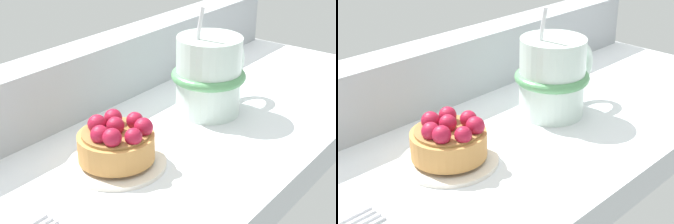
{
  "view_description": "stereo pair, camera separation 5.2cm",
  "coord_description": "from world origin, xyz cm",
  "views": [
    {
      "loc": [
        -37.57,
        -32.43,
        27.45
      ],
      "look_at": [
        3.73,
        -0.19,
        3.04
      ],
      "focal_mm": 54.9,
      "sensor_mm": 36.0,
      "label": 1
    },
    {
      "loc": [
        -34.14,
        -36.39,
        27.45
      ],
      "look_at": [
        3.73,
        -0.19,
        3.04
      ],
      "focal_mm": 54.9,
      "sensor_mm": 36.0,
      "label": 2
    }
  ],
  "objects": [
    {
      "name": "ground_plane",
      "position": [
        0.0,
        0.0,
        -1.89
      ],
      "size": [
        87.83,
        31.24,
        3.78
      ],
      "primitive_type": "cube",
      "color": "silver"
    },
    {
      "name": "window_rail_back",
      "position": [
        0.0,
        13.04,
        4.07
      ],
      "size": [
        86.07,
        5.16,
        8.13
      ],
      "primitive_type": "cube",
      "color": "#9EA3A8",
      "rests_on": "ground_plane"
    },
    {
      "name": "dessert_plate",
      "position": [
        -4.6,
        -0.31,
        0.41
      ],
      "size": [
        10.28,
        10.28,
        0.87
      ],
      "color": "silver",
      "rests_on": "ground_plane"
    },
    {
      "name": "coffee_mug",
      "position": [
        12.34,
        -0.06,
        4.9
      ],
      "size": [
        12.84,
        9.23,
        13.78
      ],
      "color": "silver",
      "rests_on": "ground_plane"
    },
    {
      "name": "raspberry_tart",
      "position": [
        -4.61,
        -0.33,
        2.81
      ],
      "size": [
        7.91,
        7.91,
        4.59
      ],
      "color": "#B77F42",
      "rests_on": "dessert_plate"
    }
  ]
}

